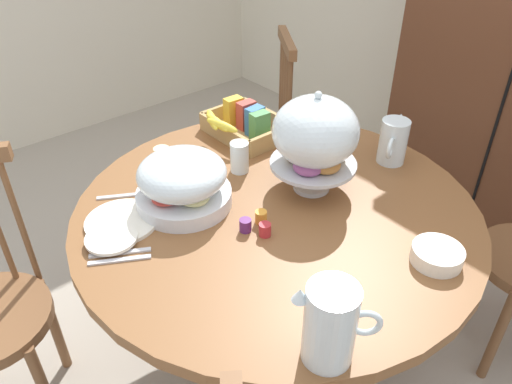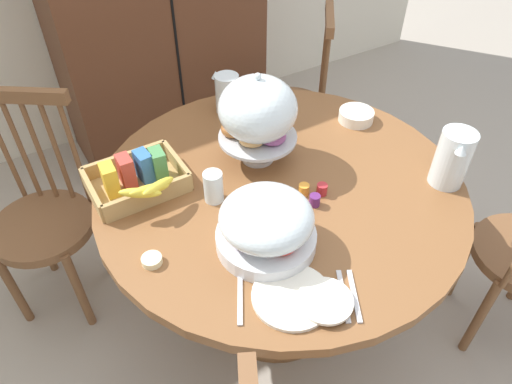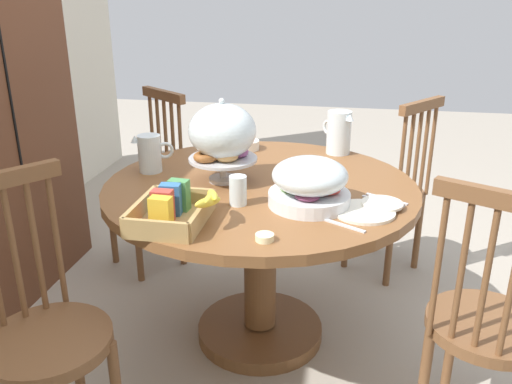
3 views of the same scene
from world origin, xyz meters
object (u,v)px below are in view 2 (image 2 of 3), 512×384
at_px(windsor_chair_by_cabinet, 45,221).
at_px(butter_dish, 152,260).
at_px(milk_pitcher, 228,95).
at_px(orange_juice_pitcher, 451,160).
at_px(dining_table, 279,222).
at_px(windsor_chair_near_window, 294,109).
at_px(fruit_platter_covered, 266,224).
at_px(cereal_basket, 138,178).
at_px(china_plate_small, 325,301).
at_px(cereal_bowl, 356,116).
at_px(pastry_stand_with_dome, 258,113).
at_px(china_plate_large, 292,296).
at_px(drinking_glass, 213,187).

distance_m(windsor_chair_by_cabinet, butter_dish, 0.77).
bearing_deg(windsor_chair_by_cabinet, milk_pitcher, -4.71).
bearing_deg(butter_dish, orange_juice_pitcher, -10.67).
height_order(dining_table, windsor_chair_near_window, windsor_chair_near_window).
height_order(fruit_platter_covered, orange_juice_pitcher, orange_juice_pitcher).
height_order(cereal_basket, butter_dish, cereal_basket).
xyz_separation_m(china_plate_small, cereal_bowl, (0.65, 0.64, 0.01)).
distance_m(pastry_stand_with_dome, china_plate_small, 0.68).
bearing_deg(pastry_stand_with_dome, orange_juice_pitcher, -42.74).
bearing_deg(china_plate_small, china_plate_large, 134.51).
distance_m(windsor_chair_near_window, orange_juice_pitcher, 1.10).
distance_m(fruit_platter_covered, orange_juice_pitcher, 0.69).
distance_m(fruit_platter_covered, china_plate_small, 0.27).
bearing_deg(pastry_stand_with_dome, drinking_glass, -154.50).
distance_m(orange_juice_pitcher, cereal_basket, 1.05).
xyz_separation_m(fruit_platter_covered, cereal_bowl, (0.67, 0.37, -0.06)).
bearing_deg(windsor_chair_near_window, windsor_chair_by_cabinet, -172.73).
bearing_deg(orange_juice_pitcher, windsor_chair_near_window, 84.42).
bearing_deg(orange_juice_pitcher, china_plate_small, -164.40).
height_order(dining_table, cereal_bowl, cereal_bowl).
relative_size(windsor_chair_by_cabinet, orange_juice_pitcher, 4.78).
relative_size(pastry_stand_with_dome, cereal_bowl, 2.46).
bearing_deg(pastry_stand_with_dome, cereal_basket, 171.43).
distance_m(windsor_chair_near_window, cereal_basket, 1.19).
height_order(windsor_chair_by_cabinet, cereal_basket, windsor_chair_by_cabinet).
bearing_deg(dining_table, china_plate_large, -119.98).
height_order(dining_table, butter_dish, butter_dish).
distance_m(china_plate_small, butter_dish, 0.51).
bearing_deg(milk_pitcher, cereal_basket, -151.29).
bearing_deg(cereal_basket, china_plate_large, -73.21).
distance_m(windsor_chair_near_window, china_plate_small, 1.46).
bearing_deg(orange_juice_pitcher, milk_pitcher, 118.01).
xyz_separation_m(orange_juice_pitcher, milk_pitcher, (-0.42, 0.79, -0.02)).
bearing_deg(cereal_bowl, drinking_glass, -170.56).
bearing_deg(cereal_bowl, cereal_basket, 176.14).
bearing_deg(windsor_chair_near_window, milk_pitcher, -155.31).
height_order(pastry_stand_with_dome, milk_pitcher, pastry_stand_with_dome).
bearing_deg(pastry_stand_with_dome, dining_table, -90.52).
bearing_deg(pastry_stand_with_dome, china_plate_small, -105.60).
bearing_deg(pastry_stand_with_dome, butter_dish, -153.35).
relative_size(windsor_chair_by_cabinet, milk_pitcher, 5.62).
height_order(dining_table, china_plate_small, china_plate_small).
height_order(fruit_platter_covered, china_plate_large, fruit_platter_covered).
bearing_deg(dining_table, cereal_basket, 152.84).
xyz_separation_m(orange_juice_pitcher, butter_dish, (-1.00, 0.19, -0.08)).
relative_size(china_plate_large, drinking_glass, 2.00).
relative_size(windsor_chair_near_window, china_plate_large, 4.43).
height_order(dining_table, pastry_stand_with_dome, pastry_stand_with_dome).
height_order(pastry_stand_with_dome, drinking_glass, pastry_stand_with_dome).
xyz_separation_m(pastry_stand_with_dome, cereal_basket, (-0.43, 0.06, -0.15)).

